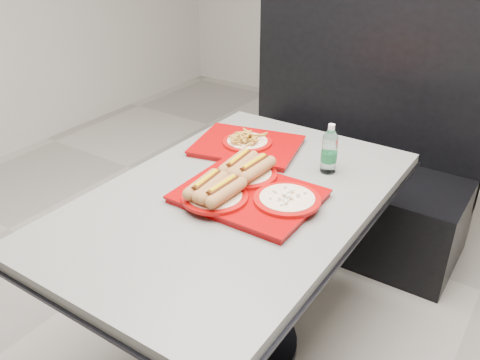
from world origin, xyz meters
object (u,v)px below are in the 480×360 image
Objects in this scene: diner_table at (235,233)px; tray_near at (245,188)px; booth_bench at (347,166)px; tray_far at (247,143)px; water_bottle at (329,152)px.

tray_near is (0.04, 0.00, 0.20)m from diner_table.
booth_bench is at bearing 92.06° from tray_near.
tray_far is (-0.18, -0.74, 0.37)m from booth_bench.
booth_bench reaches higher than diner_table.
booth_bench reaches higher than tray_near.
tray_far is (-0.22, 0.35, -0.01)m from tray_near.
water_bottle is (0.16, 0.35, 0.05)m from tray_near.
tray_near is at bearing 6.53° from diner_table.
booth_bench is 0.88m from water_bottle.
tray_near is (0.04, -1.09, 0.39)m from booth_bench.
tray_far is (-0.18, 0.35, 0.19)m from diner_table.
booth_bench is 1.16m from tray_near.
tray_far reaches higher than diner_table.
diner_table is 0.21m from tray_near.
booth_bench is (0.00, 1.09, -0.18)m from diner_table.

